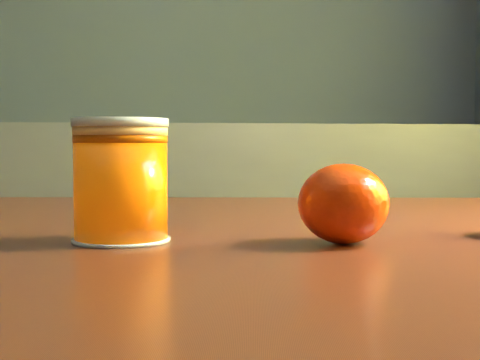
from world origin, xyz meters
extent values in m
cube|color=#582516|center=(0.77, 0.01, 0.75)|extent=(1.13, 0.87, 0.04)
cylinder|color=#FF6005|center=(0.58, -0.02, 0.81)|extent=(0.07, 0.07, 0.08)
cylinder|color=#FFB968|center=(0.58, -0.02, 0.85)|extent=(0.07, 0.07, 0.01)
cylinder|color=silver|center=(0.58, -0.02, 0.86)|extent=(0.07, 0.07, 0.00)
ellipsoid|color=red|center=(0.74, -0.05, 0.80)|extent=(0.08, 0.08, 0.06)
camera|label=1|loc=(0.60, -0.52, 0.84)|focal=50.00mm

